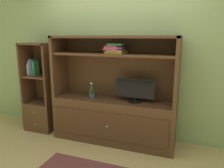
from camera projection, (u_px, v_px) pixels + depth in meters
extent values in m
plane|color=tan|center=(104.00, 152.00, 3.09)|extent=(8.00, 8.00, 0.00)
cube|color=#8C9E6B|center=(120.00, 51.00, 3.48)|extent=(6.00, 0.10, 2.80)
cube|color=#4C2D1C|center=(113.00, 120.00, 3.38)|extent=(1.89, 0.48, 0.68)
cube|color=#462A19|center=(107.00, 126.00, 3.16)|extent=(1.74, 0.02, 0.41)
sphere|color=silver|center=(107.00, 127.00, 3.14)|extent=(0.02, 0.02, 0.02)
cube|color=#4C2D1C|center=(60.00, 66.00, 3.51)|extent=(0.05, 0.48, 0.95)
cube|color=#4C2D1C|center=(178.00, 72.00, 2.90)|extent=(0.05, 0.48, 0.95)
cube|color=#4C2D1C|center=(118.00, 66.00, 3.42)|extent=(1.89, 0.02, 0.95)
cube|color=#4C2D1C|center=(113.00, 37.00, 3.11)|extent=(1.89, 0.48, 0.04)
cube|color=#4C2D1C|center=(113.00, 54.00, 3.16)|extent=(1.79, 0.43, 0.04)
cylinder|color=black|center=(135.00, 101.00, 3.19)|extent=(0.23, 0.23, 0.01)
cylinder|color=black|center=(135.00, 99.00, 3.18)|extent=(0.03, 0.03, 0.04)
cube|color=black|center=(135.00, 89.00, 3.15)|extent=(0.58, 0.02, 0.29)
cube|color=black|center=(135.00, 89.00, 3.14)|extent=(0.54, 0.00, 0.26)
cylinder|color=#384C56|center=(92.00, 96.00, 3.40)|extent=(0.11, 0.11, 0.06)
cylinder|color=#3D6B33|center=(92.00, 89.00, 3.37)|extent=(0.01, 0.01, 0.17)
cube|color=#2D7A38|center=(94.00, 91.00, 3.37)|extent=(0.01, 0.10, 0.15)
cube|color=#2D7A38|center=(90.00, 91.00, 3.38)|extent=(0.04, 0.11, 0.12)
sphere|color=silver|center=(92.00, 83.00, 3.36)|extent=(0.02, 0.02, 0.02)
sphere|color=silver|center=(91.00, 83.00, 3.35)|extent=(0.03, 0.03, 0.03)
sphere|color=silver|center=(92.00, 84.00, 3.37)|extent=(0.02, 0.02, 0.02)
cube|color=gold|center=(116.00, 52.00, 3.14)|extent=(0.29, 0.30, 0.03)
cube|color=silver|center=(116.00, 50.00, 3.13)|extent=(0.24, 0.26, 0.02)
cube|color=red|center=(114.00, 49.00, 3.13)|extent=(0.26, 0.35, 0.02)
cube|color=purple|center=(116.00, 48.00, 3.12)|extent=(0.27, 0.35, 0.02)
cube|color=red|center=(114.00, 46.00, 3.12)|extent=(0.23, 0.33, 0.02)
cube|color=#338C4C|center=(116.00, 44.00, 3.11)|extent=(0.23, 0.26, 0.03)
cube|color=#4C2D1C|center=(42.00, 115.00, 3.85)|extent=(0.52, 0.39, 0.49)
sphere|color=silver|center=(34.00, 112.00, 3.64)|extent=(0.02, 0.02, 0.02)
sphere|color=silver|center=(35.00, 125.00, 3.69)|extent=(0.02, 0.02, 0.02)
cube|color=#4C2D1C|center=(27.00, 73.00, 3.77)|extent=(0.03, 0.39, 1.02)
cube|color=#4C2D1C|center=(51.00, 74.00, 3.61)|extent=(0.03, 0.39, 1.02)
cube|color=#4C2D1C|center=(46.00, 72.00, 3.86)|extent=(0.52, 0.02, 1.02)
cube|color=#4C2D1C|center=(39.00, 76.00, 3.70)|extent=(0.46, 0.35, 0.03)
cube|color=#4C2D1C|center=(37.00, 44.00, 3.58)|extent=(0.52, 0.39, 0.03)
cube|color=silver|center=(30.00, 69.00, 3.74)|extent=(0.02, 0.13, 0.19)
cube|color=teal|center=(31.00, 68.00, 3.72)|extent=(0.03, 0.15, 0.25)
cube|color=red|center=(33.00, 67.00, 3.71)|extent=(0.02, 0.15, 0.28)
cube|color=#2D519E|center=(34.00, 67.00, 3.70)|extent=(0.03, 0.17, 0.27)
cube|color=#338C4C|center=(36.00, 68.00, 3.69)|extent=(0.03, 0.15, 0.24)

